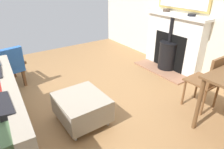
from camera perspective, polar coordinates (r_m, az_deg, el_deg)
name	(u,v)px	position (r m, az deg, el deg)	size (l,w,h in m)	color
ground_plane	(70,106)	(3.14, -11.93, -8.79)	(5.09, 5.36, 0.01)	olive
wall_left	(190,2)	(4.23, 21.35, 18.77)	(0.12, 5.36, 2.67)	silver
fireplace	(172,46)	(4.27, 16.85, 7.95)	(0.62, 1.37, 1.13)	#93664C
mantel_bowl_near	(166,10)	(4.34, 15.29, 17.33)	(0.14, 0.14, 0.05)	#47382D
mantel_bowl_far	(192,15)	(3.98, 21.87, 15.58)	(0.14, 0.14, 0.04)	black
ottoman	(82,107)	(2.67, -8.70, -9.11)	(0.60, 0.67, 0.39)	#B2B2B7
armchair_accent	(2,66)	(3.81, -28.90, 2.05)	(0.77, 0.69, 0.74)	brown
dining_chair_near_fireplace	(209,79)	(3.06, 26.04, -1.14)	(0.40, 0.40, 0.84)	brown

